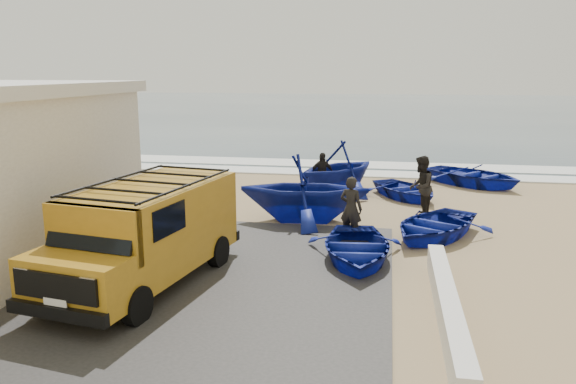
{
  "coord_description": "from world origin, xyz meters",
  "views": [
    {
      "loc": [
        3.81,
        -13.12,
        4.59
      ],
      "look_at": [
        1.04,
        2.24,
        1.2
      ],
      "focal_mm": 35.0,
      "sensor_mm": 36.0,
      "label": 1
    }
  ],
  "objects_px": {
    "boat_mid_left": "(304,188)",
    "fisherman_middle": "(421,187)",
    "van": "(146,230)",
    "fisherman_back": "(322,174)",
    "boat_far_right": "(473,175)",
    "parapet": "(447,307)",
    "boat_near_right": "(434,225)",
    "boat_near_left": "(356,247)",
    "fisherman_front": "(351,208)",
    "boat_far_left": "(337,167)",
    "boat_mid_right": "(405,189)"
  },
  "relations": [
    {
      "from": "boat_mid_left",
      "to": "fisherman_middle",
      "type": "bearing_deg",
      "value": -77.39
    },
    {
      "from": "van",
      "to": "fisherman_back",
      "type": "bearing_deg",
      "value": 83.73
    },
    {
      "from": "van",
      "to": "boat_far_right",
      "type": "bearing_deg",
      "value": 64.97
    },
    {
      "from": "parapet",
      "to": "boat_near_right",
      "type": "relative_size",
      "value": 1.68
    },
    {
      "from": "van",
      "to": "boat_mid_left",
      "type": "xyz_separation_m",
      "value": [
        2.58,
        5.81,
        -0.18
      ]
    },
    {
      "from": "van",
      "to": "boat_near_left",
      "type": "relative_size",
      "value": 1.61
    },
    {
      "from": "boat_mid_left",
      "to": "fisherman_front",
      "type": "height_order",
      "value": "boat_mid_left"
    },
    {
      "from": "fisherman_middle",
      "to": "boat_near_right",
      "type": "bearing_deg",
      "value": 19.61
    },
    {
      "from": "boat_far_left",
      "to": "fisherman_back",
      "type": "height_order",
      "value": "boat_far_left"
    },
    {
      "from": "parapet",
      "to": "boat_far_right",
      "type": "distance_m",
      "value": 13.42
    },
    {
      "from": "parapet",
      "to": "boat_mid_left",
      "type": "xyz_separation_m",
      "value": [
        -3.69,
        6.59,
        0.77
      ]
    },
    {
      "from": "boat_mid_left",
      "to": "boat_far_left",
      "type": "height_order",
      "value": "boat_mid_left"
    },
    {
      "from": "fisherman_front",
      "to": "fisherman_middle",
      "type": "bearing_deg",
      "value": -102.86
    },
    {
      "from": "fisherman_front",
      "to": "fisherman_middle",
      "type": "xyz_separation_m",
      "value": [
        2.0,
        2.88,
        0.09
      ]
    },
    {
      "from": "boat_near_right",
      "to": "boat_far_right",
      "type": "distance_m",
      "value": 8.06
    },
    {
      "from": "boat_mid_left",
      "to": "boat_far_right",
      "type": "distance_m",
      "value": 8.93
    },
    {
      "from": "boat_far_right",
      "to": "fisherman_back",
      "type": "distance_m",
      "value": 6.53
    },
    {
      "from": "boat_near_left",
      "to": "boat_far_right",
      "type": "distance_m",
      "value": 10.97
    },
    {
      "from": "parapet",
      "to": "fisherman_back",
      "type": "bearing_deg",
      "value": 109.19
    },
    {
      "from": "parapet",
      "to": "boat_near_right",
      "type": "height_order",
      "value": "boat_near_right"
    },
    {
      "from": "boat_mid_right",
      "to": "fisherman_front",
      "type": "bearing_deg",
      "value": -139.15
    },
    {
      "from": "fisherman_front",
      "to": "fisherman_back",
      "type": "relative_size",
      "value": 1.1
    },
    {
      "from": "van",
      "to": "fisherman_middle",
      "type": "distance_m",
      "value": 9.27
    },
    {
      "from": "boat_mid_right",
      "to": "van",
      "type": "bearing_deg",
      "value": -153.73
    },
    {
      "from": "boat_far_left",
      "to": "fisherman_back",
      "type": "relative_size",
      "value": 2.36
    },
    {
      "from": "boat_mid_left",
      "to": "boat_far_right",
      "type": "height_order",
      "value": "boat_mid_left"
    },
    {
      "from": "boat_mid_right",
      "to": "boat_far_left",
      "type": "bearing_deg",
      "value": 138.09
    },
    {
      "from": "parapet",
      "to": "fisherman_middle",
      "type": "distance_m",
      "value": 7.77
    },
    {
      "from": "boat_near_right",
      "to": "boat_far_right",
      "type": "height_order",
      "value": "boat_far_right"
    },
    {
      "from": "boat_far_right",
      "to": "fisherman_front",
      "type": "height_order",
      "value": "fisherman_front"
    },
    {
      "from": "boat_near_left",
      "to": "fisherman_middle",
      "type": "distance_m",
      "value": 5.02
    },
    {
      "from": "van",
      "to": "boat_far_left",
      "type": "relative_size",
      "value": 1.45
    },
    {
      "from": "boat_near_left",
      "to": "boat_far_left",
      "type": "bearing_deg",
      "value": 93.31
    },
    {
      "from": "boat_near_right",
      "to": "boat_mid_left",
      "type": "distance_m",
      "value": 4.05
    },
    {
      "from": "boat_near_left",
      "to": "boat_far_right",
      "type": "bearing_deg",
      "value": 62.55
    },
    {
      "from": "boat_near_left",
      "to": "boat_mid_right",
      "type": "bearing_deg",
      "value": 74.02
    },
    {
      "from": "boat_mid_right",
      "to": "boat_mid_left",
      "type": "bearing_deg",
      "value": -162.85
    },
    {
      "from": "parapet",
      "to": "fisherman_middle",
      "type": "height_order",
      "value": "fisherman_middle"
    },
    {
      "from": "van",
      "to": "boat_near_right",
      "type": "relative_size",
      "value": 1.56
    },
    {
      "from": "boat_far_right",
      "to": "fisherman_front",
      "type": "relative_size",
      "value": 2.28
    },
    {
      "from": "boat_far_right",
      "to": "fisherman_middle",
      "type": "bearing_deg",
      "value": -162.77
    },
    {
      "from": "boat_mid_right",
      "to": "fisherman_middle",
      "type": "bearing_deg",
      "value": -114.47
    },
    {
      "from": "boat_near_left",
      "to": "boat_near_right",
      "type": "bearing_deg",
      "value": 44.43
    },
    {
      "from": "fisherman_back",
      "to": "boat_near_right",
      "type": "bearing_deg",
      "value": -75.72
    },
    {
      "from": "boat_mid_left",
      "to": "boat_near_right",
      "type": "bearing_deg",
      "value": -111.89
    },
    {
      "from": "boat_mid_left",
      "to": "boat_mid_right",
      "type": "bearing_deg",
      "value": -45.43
    },
    {
      "from": "van",
      "to": "boat_far_left",
      "type": "distance_m",
      "value": 10.49
    },
    {
      "from": "boat_near_left",
      "to": "fisherman_back",
      "type": "xyz_separation_m",
      "value": [
        -1.72,
        7.27,
        0.45
      ]
    },
    {
      "from": "boat_mid_right",
      "to": "boat_far_left",
      "type": "distance_m",
      "value": 2.66
    },
    {
      "from": "parapet",
      "to": "fisherman_middle",
      "type": "relative_size",
      "value": 3.05
    }
  ]
}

